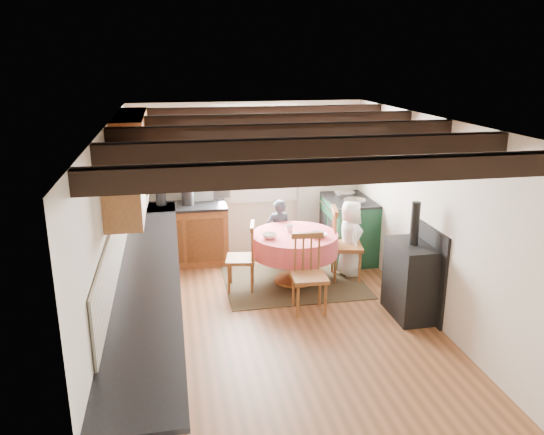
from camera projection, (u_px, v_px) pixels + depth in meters
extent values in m
cube|color=brown|center=(285.00, 333.00, 6.17)|extent=(3.60, 5.50, 0.00)
cube|color=white|center=(287.00, 123.00, 5.48)|extent=(3.60, 5.50, 0.00)
cube|color=silver|center=(249.00, 179.00, 8.41)|extent=(3.60, 0.00, 2.40)
cube|color=silver|center=(382.00, 376.00, 3.24)|extent=(3.60, 0.00, 2.40)
cube|color=silver|center=(115.00, 244.00, 5.50)|extent=(0.00, 5.50, 2.40)
cube|color=silver|center=(439.00, 225.00, 6.15)|extent=(0.00, 5.50, 2.40)
cube|color=black|center=(350.00, 171.00, 3.63)|extent=(3.60, 0.16, 0.16)
cube|color=black|center=(312.00, 147.00, 4.57)|extent=(3.60, 0.16, 0.16)
cube|color=black|center=(287.00, 132.00, 5.51)|extent=(3.60, 0.16, 0.16)
cube|color=black|center=(269.00, 121.00, 6.45)|extent=(3.60, 0.16, 0.16)
cube|color=black|center=(256.00, 112.00, 7.39)|extent=(3.60, 0.16, 0.16)
cube|color=beige|center=(119.00, 235.00, 5.79)|extent=(0.02, 4.50, 0.55)
cube|color=beige|center=(184.00, 182.00, 8.21)|extent=(1.40, 0.02, 0.55)
cube|color=#9B5F2D|center=(149.00, 309.00, 5.78)|extent=(0.60, 5.30, 0.88)
cube|color=#9B5F2D|center=(184.00, 235.00, 8.16)|extent=(1.30, 0.60, 0.88)
cube|color=black|center=(149.00, 269.00, 5.65)|extent=(0.64, 5.30, 0.04)
cube|color=black|center=(183.00, 206.00, 8.01)|extent=(1.30, 0.64, 0.04)
cube|color=#9B5F2D|center=(133.00, 152.00, 6.45)|extent=(0.34, 1.80, 0.90)
cube|color=#9B5F2D|center=(124.00, 184.00, 5.05)|extent=(0.34, 0.90, 0.70)
cube|color=white|center=(255.00, 154.00, 8.30)|extent=(1.34, 0.03, 1.54)
cube|color=white|center=(255.00, 154.00, 8.31)|extent=(1.20, 0.01, 1.40)
cube|color=#A4AB99|center=(201.00, 189.00, 8.21)|extent=(0.35, 0.10, 2.10)
cube|color=#A4AB99|center=(309.00, 184.00, 8.52)|extent=(0.35, 0.10, 2.10)
cylinder|color=black|center=(255.00, 115.00, 8.05)|extent=(2.00, 0.03, 0.03)
cube|color=gold|center=(367.00, 149.00, 8.16)|extent=(0.04, 0.50, 0.60)
cylinder|color=silver|center=(315.00, 146.00, 8.43)|extent=(0.30, 0.02, 0.30)
cube|color=#342B1E|center=(294.00, 282.00, 7.55)|extent=(1.93, 1.50, 0.01)
imported|color=#29343D|center=(279.00, 233.00, 8.01)|extent=(0.38, 0.25, 1.04)
imported|color=white|center=(350.00, 238.00, 7.68)|extent=(0.37, 0.55, 1.10)
imported|color=silver|center=(318.00, 235.00, 7.19)|extent=(0.30, 0.30, 0.06)
imported|color=silver|center=(270.00, 236.00, 7.16)|extent=(0.25, 0.25, 0.06)
imported|color=silver|center=(290.00, 228.00, 7.42)|extent=(0.13, 0.13, 0.10)
cylinder|color=#262628|center=(161.00, 196.00, 7.98)|extent=(0.15, 0.15, 0.26)
cylinder|color=#262628|center=(188.00, 198.00, 8.00)|extent=(0.19, 0.19, 0.21)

